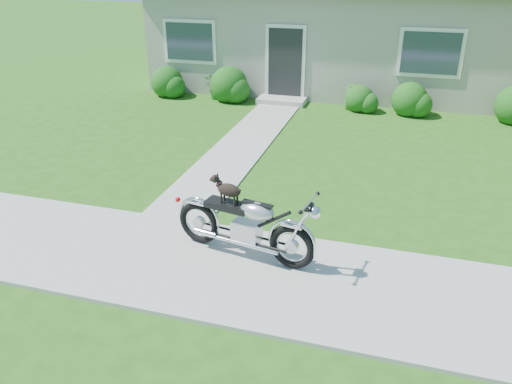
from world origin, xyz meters
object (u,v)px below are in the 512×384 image
potted_plant_right (352,97)px  motorcycle_with_dog (246,224)px  potted_plant_left (216,88)px  house (351,16)px

potted_plant_right → motorcycle_with_dog: (-0.56, -8.19, 0.19)m
potted_plant_left → motorcycle_with_dog: 8.92m
house → motorcycle_with_dog: size_ratio=5.71×
house → potted_plant_left: (-3.54, -3.44, -1.81)m
potted_plant_left → house: bearing=44.2°
house → potted_plant_right: 3.92m
house → potted_plant_left: house is taller
house → motorcycle_with_dog: 11.75m
potted_plant_left → potted_plant_right: 4.10m
potted_plant_left → potted_plant_right: (4.10, 0.00, 0.02)m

